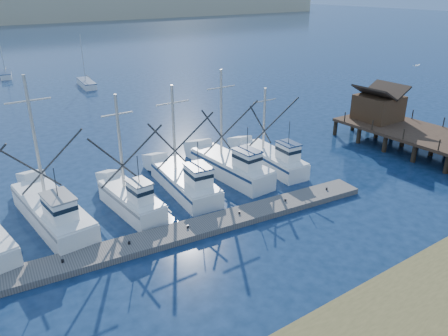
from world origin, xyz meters
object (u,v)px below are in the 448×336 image
Objects in this scene: floating_dock at (160,239)px; timber_pier at (407,122)px; sailboat_far at (6,75)px; sailboat_near at (86,84)px.

timber_pier is (28.65, 1.83, 2.35)m from floating_dock.
timber_pier is at bearing -55.95° from sailboat_far.
floating_dock is 4.03× the size of sailboat_far.
sailboat_near is at bearing 110.58° from timber_pier.
sailboat_far is at bearing 127.36° from sailboat_near.
timber_pier is 49.30m from sailboat_near.
sailboat_far reaches higher than timber_pier.
sailboat_far is at bearing 113.41° from timber_pier.
sailboat_near reaches higher than floating_dock.
floating_dock is at bearing -81.23° from sailboat_far.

